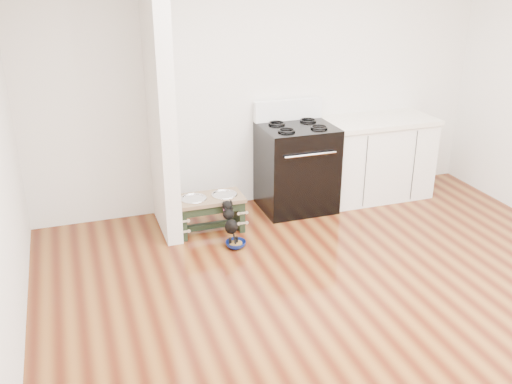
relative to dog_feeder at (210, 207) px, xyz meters
name	(u,v)px	position (x,y,z in m)	size (l,w,h in m)	color
ground	(374,321)	(0.78, -1.89, -0.26)	(5.00, 5.00, 0.00)	#481A0C
room_shell	(393,113)	(0.78, -1.89, 1.36)	(5.00, 5.00, 5.00)	silver
partition_wall	(160,97)	(-0.39, 0.21, 1.09)	(0.15, 0.80, 2.70)	silver
oven_range	(296,166)	(1.03, 0.27, 0.22)	(0.76, 0.69, 1.14)	black
cabinet_run	(376,158)	(2.01, 0.29, 0.19)	(1.24, 0.64, 0.91)	white
dog_feeder	(210,207)	(0.00, 0.00, 0.00)	(0.67, 0.36, 0.38)	black
puppy	(230,221)	(0.12, -0.31, -0.04)	(0.12, 0.34, 0.41)	black
floor_bowl	(236,244)	(0.14, -0.42, -0.23)	(0.22, 0.22, 0.06)	navy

